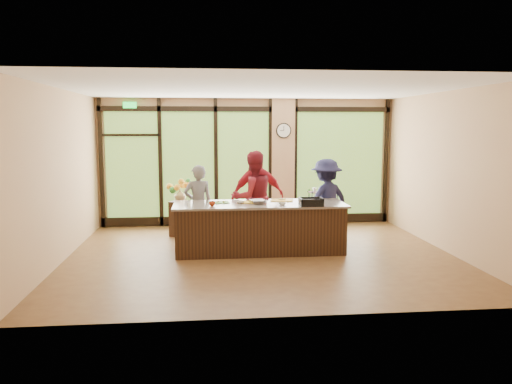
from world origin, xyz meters
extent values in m
plane|color=#56361E|center=(0.00, 0.00, 0.00)|extent=(7.00, 7.00, 0.00)
plane|color=silver|center=(0.00, 0.00, 3.00)|extent=(7.00, 7.00, 0.00)
plane|color=tan|center=(0.00, 3.00, 1.50)|extent=(7.00, 0.00, 7.00)
plane|color=tan|center=(-3.50, 0.00, 1.50)|extent=(0.00, 6.00, 6.00)
plane|color=tan|center=(3.50, 0.00, 1.50)|extent=(0.00, 6.00, 6.00)
cube|color=tan|center=(0.85, 2.94, 1.50)|extent=(0.55, 0.12, 3.00)
cube|color=black|center=(0.00, 2.95, 2.75)|extent=(6.90, 0.08, 0.12)
cube|color=black|center=(0.00, 2.95, 0.12)|extent=(6.90, 0.08, 0.20)
cube|color=#19D83F|center=(-2.70, 2.90, 2.83)|extent=(0.30, 0.04, 0.14)
cube|color=#416222|center=(-2.70, 2.97, 1.45)|extent=(1.20, 0.02, 2.50)
cube|color=#416222|center=(-1.40, 2.97, 1.45)|extent=(1.20, 0.02, 2.50)
cube|color=#416222|center=(-0.10, 2.97, 1.45)|extent=(1.20, 0.02, 2.50)
cube|color=#416222|center=(2.25, 2.97, 1.45)|extent=(2.10, 0.02, 2.50)
cube|color=black|center=(-3.40, 2.95, 1.50)|extent=(0.08, 0.08, 3.00)
cube|color=black|center=(-2.05, 2.95, 1.50)|extent=(0.08, 0.08, 3.00)
cube|color=black|center=(-0.75, 2.95, 1.50)|extent=(0.08, 0.08, 3.00)
cube|color=black|center=(0.55, 2.95, 1.50)|extent=(0.08, 0.08, 3.00)
cube|color=black|center=(1.15, 2.95, 1.50)|extent=(0.08, 0.08, 3.00)
cube|color=black|center=(3.40, 2.95, 1.50)|extent=(0.08, 0.08, 3.00)
cube|color=black|center=(0.00, 0.30, 0.44)|extent=(3.10, 1.00, 0.88)
cube|color=gray|center=(0.00, 0.30, 0.90)|extent=(3.20, 1.10, 0.04)
cylinder|color=black|center=(0.85, 2.87, 2.25)|extent=(0.36, 0.04, 0.36)
cylinder|color=white|center=(0.85, 2.85, 2.25)|extent=(0.31, 0.01, 0.31)
cube|color=black|center=(0.85, 2.85, 2.30)|extent=(0.01, 0.00, 0.11)
cube|color=black|center=(0.80, 2.85, 2.25)|extent=(0.09, 0.00, 0.01)
imported|color=slate|center=(-1.15, 1.08, 0.80)|extent=(0.64, 0.48, 1.59)
imported|color=maroon|center=(-0.06, 0.97, 0.93)|extent=(1.08, 0.95, 1.85)
imported|color=#A61927|center=(0.05, 1.08, 0.93)|extent=(1.16, 0.65, 1.87)
imported|color=#1C1D3D|center=(1.45, 1.03, 0.85)|extent=(1.26, 1.02, 1.69)
cube|color=black|center=(0.89, -0.09, 0.96)|extent=(0.42, 0.33, 0.07)
imported|color=silver|center=(-0.03, 0.25, 0.96)|extent=(0.40, 0.40, 0.07)
cube|color=#4B8A32|center=(-0.76, 0.44, 0.93)|extent=(0.40, 0.32, 0.01)
cube|color=yellow|center=(-0.18, 0.41, 0.93)|extent=(0.47, 0.39, 0.01)
cube|color=yellow|center=(0.47, 0.59, 0.93)|extent=(0.48, 0.39, 0.01)
imported|color=silver|center=(-0.36, 0.31, 0.94)|extent=(0.17, 0.17, 0.05)
imported|color=silver|center=(0.39, 0.05, 0.94)|extent=(0.15, 0.15, 0.04)
imported|color=silver|center=(0.47, 0.64, 0.93)|extent=(0.14, 0.14, 0.03)
imported|color=#9F2B0F|center=(-0.89, 0.05, 0.96)|extent=(0.14, 0.14, 0.09)
cube|color=black|center=(-1.55, 1.83, 0.38)|extent=(0.50, 0.50, 0.76)
imported|color=#978152|center=(-1.55, 1.83, 0.89)|extent=(0.25, 0.25, 0.26)
cube|color=black|center=(1.78, 2.67, 0.17)|extent=(0.76, 0.61, 0.03)
cube|color=black|center=(1.78, 2.67, 0.80)|extent=(0.76, 0.61, 0.03)
cylinder|color=black|center=(1.47, 2.50, 0.43)|extent=(0.02, 0.02, 0.85)
cylinder|color=black|center=(2.08, 2.50, 0.43)|extent=(0.02, 0.02, 0.85)
cylinder|color=black|center=(1.47, 2.84, 0.43)|extent=(0.02, 0.02, 0.85)
cylinder|color=black|center=(2.08, 2.84, 0.43)|extent=(0.02, 0.02, 0.85)
imported|color=silver|center=(1.57, 2.67, 0.86)|extent=(0.12, 0.12, 0.09)
imported|color=silver|center=(1.71, 2.67, 0.86)|extent=(0.12, 0.12, 0.09)
imported|color=silver|center=(1.85, 2.67, 0.86)|extent=(0.12, 0.12, 0.09)
imported|color=silver|center=(1.99, 2.67, 0.86)|extent=(0.12, 0.12, 0.09)
camera|label=1|loc=(-0.99, -8.86, 2.34)|focal=35.00mm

